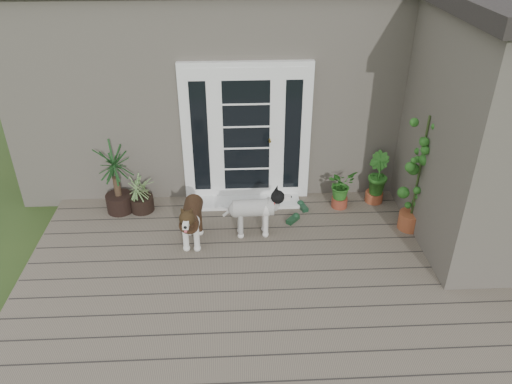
{
  "coord_description": "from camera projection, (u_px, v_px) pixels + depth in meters",
  "views": [
    {
      "loc": [
        -0.39,
        -4.13,
        4.18
      ],
      "look_at": [
        -0.1,
        1.75,
        0.7
      ],
      "focal_mm": 34.87,
      "sensor_mm": 36.0,
      "label": 1
    }
  ],
  "objects": [
    {
      "name": "clog_right",
      "position": [
        293.0,
        219.0,
        7.24
      ],
      "size": [
        0.27,
        0.29,
        0.08
      ],
      "primitive_type": null,
      "rotation": [
        0.0,
        0.0,
        -0.72
      ],
      "color": "#15351D",
      "rests_on": "deck"
    },
    {
      "name": "brindle_dog",
      "position": [
        192.0,
        221.0,
        6.65
      ],
      "size": [
        0.4,
        0.83,
        0.67
      ],
      "primitive_type": null,
      "rotation": [
        0.0,
        0.0,
        3.08
      ],
      "color": "#3E2716",
      "rests_on": "deck"
    },
    {
      "name": "herb_b",
      "position": [
        376.0,
        184.0,
        7.59
      ],
      "size": [
        0.47,
        0.47,
        0.6
      ],
      "primitive_type": "imported",
      "rotation": [
        0.0,
        0.0,
        1.77
      ],
      "color": "#174F16",
      "rests_on": "deck"
    },
    {
      "name": "house_main",
      "position": [
        254.0,
        69.0,
        8.9
      ],
      "size": [
        7.4,
        4.0,
        3.1
      ],
      "primitive_type": "cube",
      "color": "#665E54",
      "rests_on": "ground"
    },
    {
      "name": "door_step",
      "position": [
        247.0,
        202.0,
        7.68
      ],
      "size": [
        1.6,
        0.4,
        0.05
      ],
      "primitive_type": "cube",
      "color": "white",
      "rests_on": "deck"
    },
    {
      "name": "house_wing",
      "position": [
        492.0,
        139.0,
        6.32
      ],
      "size": [
        1.6,
        2.4,
        3.1
      ],
      "primitive_type": "cube",
      "color": "#665E54",
      "rests_on": "ground"
    },
    {
      "name": "spider_plant",
      "position": [
        141.0,
        192.0,
        7.36
      ],
      "size": [
        0.66,
        0.66,
        0.62
      ],
      "primitive_type": null,
      "rotation": [
        0.0,
        0.0,
        -0.14
      ],
      "color": "#98B972",
      "rests_on": "deck"
    },
    {
      "name": "door_unit",
      "position": [
        246.0,
        134.0,
        7.31
      ],
      "size": [
        1.9,
        0.14,
        2.15
      ],
      "primitive_type": "cube",
      "color": "white",
      "rests_on": "deck"
    },
    {
      "name": "clog_left",
      "position": [
        303.0,
        206.0,
        7.53
      ],
      "size": [
        0.2,
        0.29,
        0.08
      ],
      "primitive_type": null,
      "rotation": [
        0.0,
        0.0,
        0.3
      ],
      "color": "#153620",
      "rests_on": "deck"
    },
    {
      "name": "herb_c",
      "position": [
        410.0,
        186.0,
        7.57
      ],
      "size": [
        0.52,
        0.52,
        0.58
      ],
      "primitive_type": "imported",
      "rotation": [
        0.0,
        0.0,
        4.1
      ],
      "color": "#1C5418",
      "rests_on": "deck"
    },
    {
      "name": "deck",
      "position": [
        270.0,
        294.0,
        6.01
      ],
      "size": [
        6.2,
        4.6,
        0.12
      ],
      "primitive_type": "cube",
      "color": "#6B5B4C",
      "rests_on": "ground"
    },
    {
      "name": "white_dog",
      "position": [
        253.0,
        215.0,
        6.83
      ],
      "size": [
        0.77,
        0.35,
        0.63
      ],
      "primitive_type": null,
      "rotation": [
        0.0,
        0.0,
        -1.53
      ],
      "color": "silver",
      "rests_on": "deck"
    },
    {
      "name": "sapling",
      "position": [
        419.0,
        173.0,
        6.66
      ],
      "size": [
        0.63,
        0.63,
        1.77
      ],
      "primitive_type": null,
      "rotation": [
        0.0,
        0.0,
        0.24
      ],
      "color": "#195A1D",
      "rests_on": "deck"
    },
    {
      "name": "herb_a",
      "position": [
        340.0,
        192.0,
        7.47
      ],
      "size": [
        0.57,
        0.57,
        0.52
      ],
      "primitive_type": "imported",
      "rotation": [
        0.0,
        0.0,
        0.61
      ],
      "color": "#195217",
      "rests_on": "deck"
    },
    {
      "name": "yucca",
      "position": [
        116.0,
        179.0,
        7.23
      ],
      "size": [
        0.87,
        0.87,
        1.08
      ],
      "primitive_type": null,
      "rotation": [
        0.0,
        0.0,
        -0.18
      ],
      "color": "black",
      "rests_on": "deck"
    }
  ]
}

